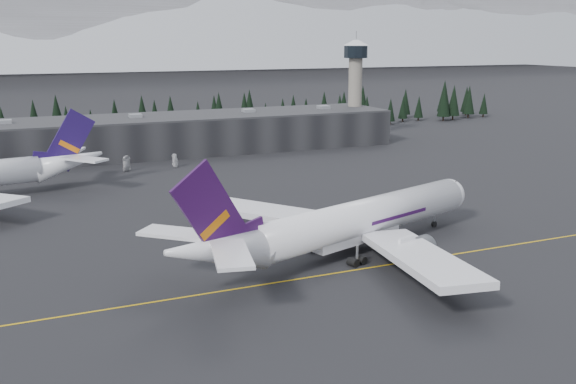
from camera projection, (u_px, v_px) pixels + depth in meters
name	position (u px, v px, depth m)	size (l,w,h in m)	color
ground	(335.00, 269.00, 108.67)	(1400.00, 1400.00, 0.00)	black
taxiline	(340.00, 272.00, 106.89)	(400.00, 0.40, 0.02)	gold
terminal	(166.00, 134.00, 218.81)	(160.00, 30.00, 12.60)	black
control_tower	(355.00, 78.00, 246.50)	(10.00, 10.00, 37.70)	gray
treeline	(145.00, 119.00, 251.56)	(360.00, 20.00, 15.00)	black
mountain_ridge	(39.00, 64.00, 1001.42)	(4400.00, 900.00, 420.00)	white
jet_main	(342.00, 224.00, 113.65)	(70.08, 63.15, 21.17)	white
gse_vehicle_a	(126.00, 169.00, 188.65)	(2.21, 4.78, 1.33)	silver
gse_vehicle_b	(176.00, 165.00, 194.90)	(1.68, 4.18, 1.42)	silver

